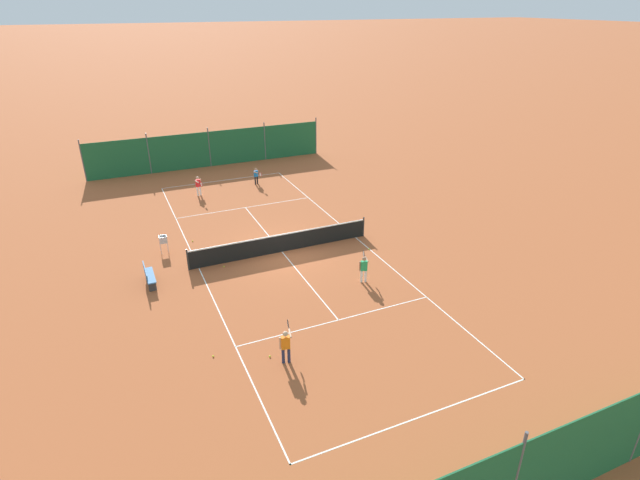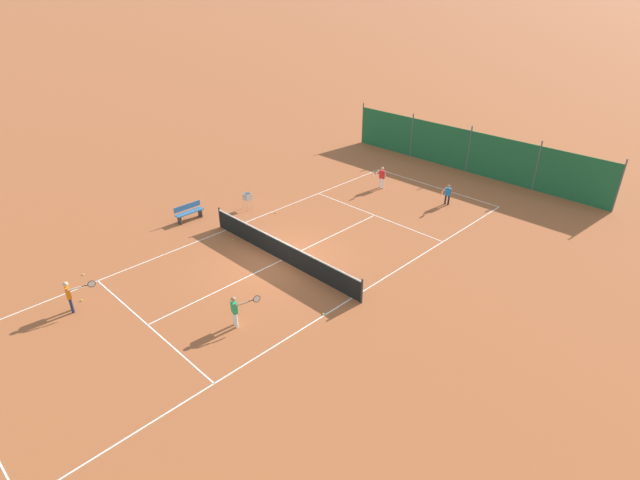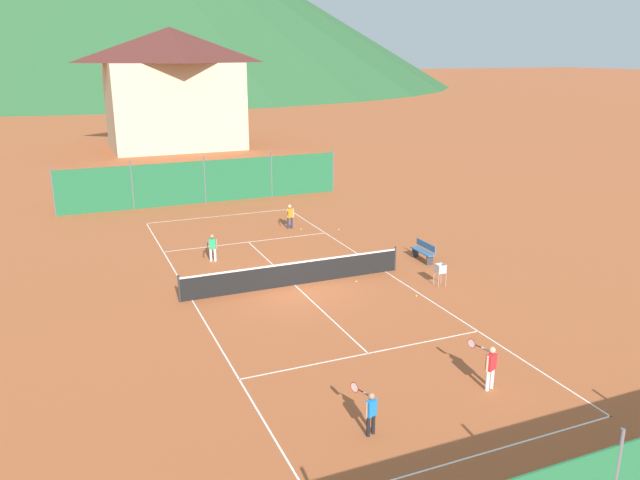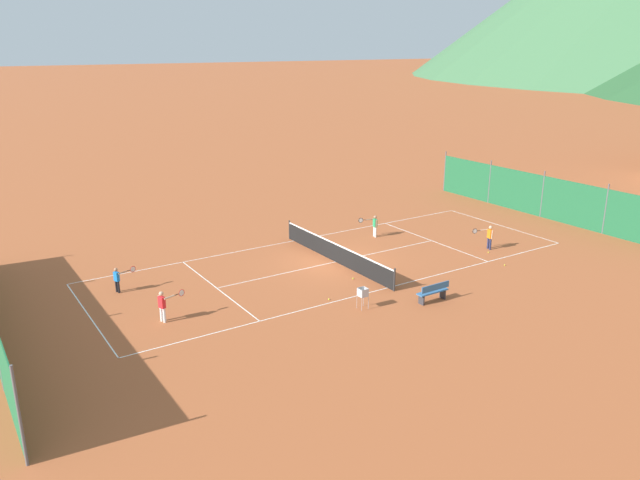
% 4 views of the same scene
% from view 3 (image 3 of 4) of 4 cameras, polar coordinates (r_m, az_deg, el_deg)
% --- Properties ---
extents(ground_plane, '(600.00, 600.00, 0.00)m').
position_cam_3_polar(ground_plane, '(24.91, -2.33, -4.14)').
color(ground_plane, '#A8542D').
extents(court_line_markings, '(8.25, 23.85, 0.01)m').
position_cam_3_polar(court_line_markings, '(24.91, -2.33, -4.13)').
color(court_line_markings, white).
rests_on(court_line_markings, ground).
extents(tennis_net, '(9.18, 0.08, 1.06)m').
position_cam_3_polar(tennis_net, '(24.74, -2.34, -3.06)').
color(tennis_net, '#2D2D2D').
rests_on(tennis_net, ground).
extents(windscreen_fence_far, '(17.28, 0.08, 2.90)m').
position_cam_3_polar(windscreen_fence_far, '(38.93, -10.48, 5.26)').
color(windscreen_fence_far, '#1E6038').
rests_on(windscreen_fence_far, ground).
extents(player_near_service, '(0.37, 1.00, 1.14)m').
position_cam_3_polar(player_near_service, '(15.54, 4.57, -15.18)').
color(player_near_service, black).
rests_on(player_near_service, ground).
extents(player_near_baseline, '(0.62, 0.98, 1.24)m').
position_cam_3_polar(player_near_baseline, '(27.84, -9.83, -0.53)').
color(player_near_baseline, white).
rests_on(player_near_baseline, ground).
extents(player_far_baseline, '(0.63, 1.01, 1.29)m').
position_cam_3_polar(player_far_baseline, '(32.65, -2.79, 2.31)').
color(player_far_baseline, '#23284C').
rests_on(player_far_baseline, ground).
extents(player_far_service, '(0.42, 1.09, 1.27)m').
position_cam_3_polar(player_far_service, '(17.92, 15.26, -10.88)').
color(player_far_service, white).
rests_on(player_far_service, ground).
extents(tennis_ball_alley_left, '(0.07, 0.07, 0.07)m').
position_cam_3_polar(tennis_ball_alley_left, '(32.53, 1.72, 0.96)').
color(tennis_ball_alley_left, '#CCE033').
rests_on(tennis_ball_alley_left, ground).
extents(tennis_ball_by_net_left, '(0.07, 0.07, 0.07)m').
position_cam_3_polar(tennis_ball_by_net_left, '(25.22, 3.33, -3.81)').
color(tennis_ball_by_net_left, '#CCE033').
rests_on(tennis_ball_by_net_left, ground).
extents(tennis_ball_alley_right, '(0.07, 0.07, 0.07)m').
position_cam_3_polar(tennis_ball_alley_right, '(25.31, -12.22, -4.10)').
color(tennis_ball_alley_right, '#CCE033').
rests_on(tennis_ball_alley_right, ground).
extents(tennis_ball_near_corner, '(0.07, 0.07, 0.07)m').
position_cam_3_polar(tennis_ball_near_corner, '(32.58, -1.76, 0.99)').
color(tennis_ball_near_corner, '#CCE033').
rests_on(tennis_ball_near_corner, ground).
extents(tennis_ball_service_box, '(0.07, 0.07, 0.07)m').
position_cam_3_polar(tennis_ball_service_box, '(24.01, 8.79, -5.07)').
color(tennis_ball_service_box, '#CCE033').
rests_on(tennis_ball_service_box, ground).
extents(tennis_ball_far_corner, '(0.07, 0.07, 0.07)m').
position_cam_3_polar(tennis_ball_far_corner, '(26.38, 3.50, -2.87)').
color(tennis_ball_far_corner, '#CCE033').
rests_on(tennis_ball_far_corner, ground).
extents(ball_hopper, '(0.36, 0.36, 0.89)m').
position_cam_3_polar(ball_hopper, '(25.08, 10.97, -2.71)').
color(ball_hopper, '#B7B7BC').
rests_on(ball_hopper, ground).
extents(courtside_bench, '(0.36, 1.50, 0.84)m').
position_cam_3_polar(courtside_bench, '(27.99, 9.44, -1.00)').
color(courtside_bench, '#336699').
rests_on(courtside_bench, ground).
extents(alpine_chalet, '(13.00, 10.00, 11.20)m').
position_cam_3_polar(alpine_chalet, '(62.69, -13.29, 13.52)').
color(alpine_chalet, '#C6B28E').
rests_on(alpine_chalet, ground).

